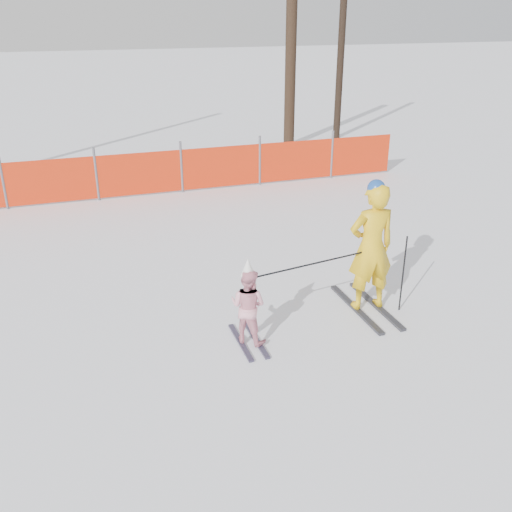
{
  "coord_description": "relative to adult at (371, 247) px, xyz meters",
  "views": [
    {
      "loc": [
        -2.31,
        -6.36,
        4.16
      ],
      "look_at": [
        0.0,
        0.5,
        1.0
      ],
      "focal_mm": 40.0,
      "sensor_mm": 36.0,
      "label": 1
    }
  ],
  "objects": [
    {
      "name": "adult",
      "position": [
        0.0,
        0.0,
        0.0
      ],
      "size": [
        0.72,
        1.55,
        2.0
      ],
      "color": "black",
      "rests_on": "ground"
    },
    {
      "name": "ground",
      "position": [
        -1.67,
        -0.28,
        -1.0
      ],
      "size": [
        120.0,
        120.0,
        0.0
      ],
      "primitive_type": "plane",
      "color": "white",
      "rests_on": "ground"
    },
    {
      "name": "tree_trunks",
      "position": [
        0.93,
        10.58,
        1.91
      ],
      "size": [
        11.32,
        1.6,
        6.54
      ],
      "color": "black",
      "rests_on": "ground"
    },
    {
      "name": "ski_poles",
      "position": [
        -0.41,
        -0.18,
        -0.2
      ],
      "size": [
        2.31,
        0.32,
        1.18
      ],
      "color": "black",
      "rests_on": "ground"
    },
    {
      "name": "child",
      "position": [
        -1.97,
        -0.33,
        -0.44
      ],
      "size": [
        0.64,
        0.96,
        1.24
      ],
      "color": "black",
      "rests_on": "ground"
    },
    {
      "name": "safety_fence",
      "position": [
        -4.62,
        6.7,
        -0.45
      ],
      "size": [
        17.73,
        0.06,
        1.25
      ],
      "color": "#595960",
      "rests_on": "ground"
    }
  ]
}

